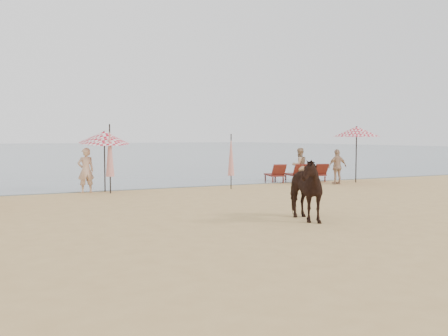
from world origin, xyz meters
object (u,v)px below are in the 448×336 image
(lounger_cluster_right, at_px, (296,173))
(beachgoer_right_b, at_px, (337,167))
(umbrella_closed_left, at_px, (110,151))
(cow, at_px, (301,189))
(umbrella_open_right, at_px, (357,132))
(umbrella_open_left_b, at_px, (104,137))
(umbrella_closed_right, at_px, (231,155))
(beachgoer_left, at_px, (86,170))
(beachgoer_right_a, at_px, (299,165))

(lounger_cluster_right, relative_size, beachgoer_right_b, 1.89)
(umbrella_closed_left, distance_m, cow, 8.45)
(umbrella_open_right, bearing_deg, umbrella_open_left_b, -161.93)
(umbrella_closed_right, distance_m, beachgoer_right_b, 5.08)
(umbrella_closed_right, bearing_deg, beachgoer_right_b, -2.85)
(umbrella_open_right, distance_m, umbrella_closed_right, 6.41)
(umbrella_open_left_b, height_order, cow, umbrella_open_left_b)
(umbrella_open_right, relative_size, umbrella_closed_left, 1.01)
(lounger_cluster_right, bearing_deg, beachgoer_right_b, -47.29)
(cow, distance_m, beachgoer_right_b, 9.81)
(umbrella_open_left_b, distance_m, beachgoer_left, 1.42)
(cow, xyz_separation_m, beachgoer_right_a, (5.71, 8.43, 0.01))
(beachgoer_left, relative_size, beachgoer_right_b, 1.09)
(beachgoer_right_a, bearing_deg, beachgoer_right_b, 128.79)
(beachgoer_left, bearing_deg, beachgoer_right_b, 167.96)
(umbrella_closed_right, bearing_deg, cow, -103.30)
(umbrella_open_right, xyz_separation_m, beachgoer_right_b, (-1.29, -0.31, -1.53))
(beachgoer_right_b, bearing_deg, umbrella_closed_left, 0.51)
(umbrella_closed_left, xyz_separation_m, beachgoer_right_b, (9.69, -0.81, -0.79))
(umbrella_open_left_b, xyz_separation_m, beachgoer_right_b, (9.74, -1.46, -1.28))
(beachgoer_right_a, bearing_deg, lounger_cluster_right, -104.24)
(lounger_cluster_right, xyz_separation_m, umbrella_open_left_b, (-8.78, -0.25, 1.65))
(beachgoer_right_a, bearing_deg, cow, 56.12)
(beachgoer_left, bearing_deg, umbrella_closed_right, 164.01)
(beachgoer_right_a, xyz_separation_m, beachgoer_right_b, (1.06, -1.33, -0.02))
(umbrella_closed_left, height_order, beachgoer_right_b, umbrella_closed_left)
(umbrella_closed_right, bearing_deg, umbrella_closed_left, 173.21)
(umbrella_closed_left, relative_size, beachgoer_left, 1.52)
(umbrella_open_right, xyz_separation_m, umbrella_closed_right, (-6.33, -0.06, -0.95))
(umbrella_open_left_b, relative_size, umbrella_open_right, 0.93)
(beachgoer_right_b, bearing_deg, lounger_cluster_right, -55.35)
(lounger_cluster_right, distance_m, umbrella_open_right, 3.26)
(lounger_cluster_right, xyz_separation_m, umbrella_closed_left, (-8.73, -0.91, 1.16))
(umbrella_open_left_b, height_order, beachgoer_right_b, umbrella_open_left_b)
(beachgoer_right_b, bearing_deg, umbrella_open_right, -161.44)
(cow, bearing_deg, umbrella_open_left_b, 117.60)
(umbrella_open_left_b, distance_m, cow, 9.14)
(umbrella_open_left_b, height_order, umbrella_closed_left, umbrella_closed_left)
(lounger_cluster_right, xyz_separation_m, umbrella_open_right, (2.26, -1.40, 1.89))
(umbrella_closed_right, height_order, beachgoer_left, umbrella_closed_right)
(lounger_cluster_right, relative_size, beachgoer_right_a, 1.84)
(beachgoer_left, height_order, beachgoer_right_a, beachgoer_left)
(lounger_cluster_right, distance_m, umbrella_closed_right, 4.43)
(umbrella_open_left_b, distance_m, beachgoer_right_b, 9.93)
(umbrella_closed_left, height_order, beachgoer_right_a, umbrella_closed_left)
(beachgoer_right_a, bearing_deg, umbrella_open_right, 156.72)
(umbrella_open_left_b, bearing_deg, cow, -93.02)
(umbrella_closed_right, distance_m, beachgoer_right_a, 4.16)
(lounger_cluster_right, height_order, beachgoer_right_a, beachgoer_right_a)
(umbrella_open_left_b, xyz_separation_m, beachgoer_right_a, (8.68, -0.12, -1.26))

